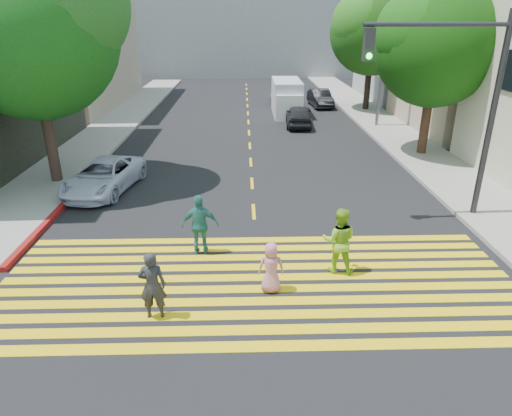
{
  "coord_description": "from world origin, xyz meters",
  "views": [
    {
      "loc": [
        -0.33,
        -8.89,
        6.39
      ],
      "look_at": [
        0.0,
        3.0,
        1.4
      ],
      "focal_mm": 32.0,
      "sensor_mm": 36.0,
      "label": 1
    }
  ],
  "objects_px": {
    "tree_left": "(32,23)",
    "white_van": "(287,99)",
    "tree_right_near": "(439,39)",
    "silver_car": "(284,92)",
    "white_sedan": "(104,176)",
    "pedestrian_child": "(271,267)",
    "dark_car_near": "(299,116)",
    "pedestrian_woman": "(339,241)",
    "traffic_signal": "(459,90)",
    "pedestrian_extra": "(200,225)",
    "pedestrian_man": "(152,285)",
    "tree_right_far": "(374,27)",
    "dark_car_parked": "(320,98)"
  },
  "relations": [
    {
      "from": "tree_right_far",
      "to": "pedestrian_child",
      "type": "height_order",
      "value": "tree_right_far"
    },
    {
      "from": "pedestrian_extra",
      "to": "white_van",
      "type": "xyz_separation_m",
      "value": [
        4.32,
        20.39,
        0.22
      ]
    },
    {
      "from": "tree_right_far",
      "to": "pedestrian_woman",
      "type": "xyz_separation_m",
      "value": [
        -6.58,
        -22.94,
        -4.84
      ]
    },
    {
      "from": "white_sedan",
      "to": "white_van",
      "type": "xyz_separation_m",
      "value": [
        8.57,
        15.09,
        0.5
      ]
    },
    {
      "from": "white_sedan",
      "to": "dark_car_parked",
      "type": "relative_size",
      "value": 1.13
    },
    {
      "from": "pedestrian_extra",
      "to": "white_sedan",
      "type": "bearing_deg",
      "value": -51.89
    },
    {
      "from": "white_sedan",
      "to": "pedestrian_child",
      "type": "bearing_deg",
      "value": -40.27
    },
    {
      "from": "pedestrian_child",
      "to": "dark_car_near",
      "type": "xyz_separation_m",
      "value": [
        2.84,
        18.77,
        -0.0
      ]
    },
    {
      "from": "dark_car_near",
      "to": "dark_car_parked",
      "type": "relative_size",
      "value": 0.99
    },
    {
      "from": "tree_right_near",
      "to": "pedestrian_extra",
      "type": "xyz_separation_m",
      "value": [
        -10.21,
        -9.98,
        -4.58
      ]
    },
    {
      "from": "tree_right_near",
      "to": "white_sedan",
      "type": "relative_size",
      "value": 1.83
    },
    {
      "from": "tree_right_near",
      "to": "traffic_signal",
      "type": "relative_size",
      "value": 1.22
    },
    {
      "from": "tree_left",
      "to": "traffic_signal",
      "type": "bearing_deg",
      "value": -15.22
    },
    {
      "from": "tree_right_far",
      "to": "tree_left",
      "type": "bearing_deg",
      "value": -137.22
    },
    {
      "from": "dark_car_parked",
      "to": "tree_right_near",
      "type": "bearing_deg",
      "value": -81.01
    },
    {
      "from": "tree_left",
      "to": "traffic_signal",
      "type": "distance_m",
      "value": 15.02
    },
    {
      "from": "pedestrian_extra",
      "to": "white_sedan",
      "type": "height_order",
      "value": "pedestrian_extra"
    },
    {
      "from": "dark_car_parked",
      "to": "white_van",
      "type": "xyz_separation_m",
      "value": [
        -2.87,
        -3.08,
        0.47
      ]
    },
    {
      "from": "white_sedan",
      "to": "pedestrian_woman",
      "type": "bearing_deg",
      "value": -29.05
    },
    {
      "from": "pedestrian_woman",
      "to": "silver_car",
      "type": "height_order",
      "value": "pedestrian_woman"
    },
    {
      "from": "tree_right_far",
      "to": "traffic_signal",
      "type": "xyz_separation_m",
      "value": [
        -2.38,
        -19.42,
        -1.47
      ]
    },
    {
      "from": "pedestrian_extra",
      "to": "dark_car_near",
      "type": "height_order",
      "value": "pedestrian_extra"
    },
    {
      "from": "pedestrian_man",
      "to": "pedestrian_woman",
      "type": "distance_m",
      "value": 4.97
    },
    {
      "from": "tree_left",
      "to": "white_van",
      "type": "distance_m",
      "value": 18.45
    },
    {
      "from": "pedestrian_child",
      "to": "dark_car_parked",
      "type": "distance_m",
      "value": 26.08
    },
    {
      "from": "pedestrian_man",
      "to": "pedestrian_extra",
      "type": "height_order",
      "value": "pedestrian_extra"
    },
    {
      "from": "dark_car_near",
      "to": "pedestrian_extra",
      "type": "bearing_deg",
      "value": 78.13
    },
    {
      "from": "dark_car_near",
      "to": "pedestrian_woman",
      "type": "bearing_deg",
      "value": 90.87
    },
    {
      "from": "pedestrian_man",
      "to": "pedestrian_woman",
      "type": "xyz_separation_m",
      "value": [
        4.58,
        1.92,
        0.09
      ]
    },
    {
      "from": "white_sedan",
      "to": "tree_right_near",
      "type": "bearing_deg",
      "value": 27.72
    },
    {
      "from": "tree_right_far",
      "to": "silver_car",
      "type": "xyz_separation_m",
      "value": [
        -5.73,
        4.16,
        -5.03
      ]
    },
    {
      "from": "tree_left",
      "to": "white_van",
      "type": "bearing_deg",
      "value": 52.77
    },
    {
      "from": "silver_car",
      "to": "dark_car_parked",
      "type": "xyz_separation_m",
      "value": [
        2.57,
        -2.46,
        -0.08
      ]
    },
    {
      "from": "tree_right_near",
      "to": "silver_car",
      "type": "bearing_deg",
      "value": 109.29
    },
    {
      "from": "white_sedan",
      "to": "tree_right_far",
      "type": "bearing_deg",
      "value": 58.24
    },
    {
      "from": "tree_left",
      "to": "pedestrian_child",
      "type": "relative_size",
      "value": 6.9
    },
    {
      "from": "white_sedan",
      "to": "tree_left",
      "type": "bearing_deg",
      "value": 165.46
    },
    {
      "from": "tree_right_far",
      "to": "pedestrian_man",
      "type": "xyz_separation_m",
      "value": [
        -11.17,
        -24.86,
        -4.93
      ]
    },
    {
      "from": "tree_right_near",
      "to": "tree_right_far",
      "type": "height_order",
      "value": "tree_right_far"
    },
    {
      "from": "pedestrian_woman",
      "to": "traffic_signal",
      "type": "relative_size",
      "value": 0.28
    },
    {
      "from": "tree_right_near",
      "to": "dark_car_parked",
      "type": "xyz_separation_m",
      "value": [
        -3.02,
        13.5,
        -4.83
      ]
    },
    {
      "from": "pedestrian_extra",
      "to": "pedestrian_man",
      "type": "bearing_deg",
      "value": 74.57
    },
    {
      "from": "tree_right_far",
      "to": "silver_car",
      "type": "bearing_deg",
      "value": 144.06
    },
    {
      "from": "pedestrian_man",
      "to": "dark_car_near",
      "type": "bearing_deg",
      "value": -109.17
    },
    {
      "from": "tree_right_near",
      "to": "white_van",
      "type": "xyz_separation_m",
      "value": [
        -5.89,
        10.41,
        -4.36
      ]
    },
    {
      "from": "tree_right_near",
      "to": "silver_car",
      "type": "distance_m",
      "value": 17.56
    },
    {
      "from": "pedestrian_extra",
      "to": "white_van",
      "type": "relative_size",
      "value": 0.36
    },
    {
      "from": "tree_right_far",
      "to": "dark_car_near",
      "type": "distance_m",
      "value": 9.12
    },
    {
      "from": "tree_left",
      "to": "dark_car_near",
      "type": "distance_m",
      "value": 16.24
    },
    {
      "from": "pedestrian_man",
      "to": "dark_car_near",
      "type": "height_order",
      "value": "pedestrian_man"
    }
  ]
}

